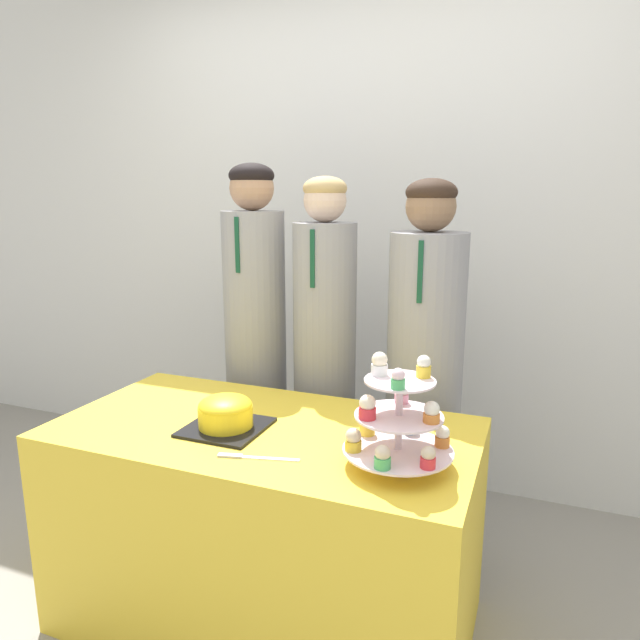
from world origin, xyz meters
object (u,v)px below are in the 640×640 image
(student_1, at_px, (325,371))
(student_2, at_px, (424,386))
(round_cake, at_px, (226,413))
(cake_knife, at_px, (245,457))
(cupcake_stand, at_px, (397,419))
(student_0, at_px, (256,356))

(student_1, xyz_separation_m, student_2, (0.41, 0.00, -0.01))
(round_cake, bearing_deg, student_1, 81.20)
(cake_knife, height_order, cupcake_stand, cupcake_stand)
(cupcake_stand, bearing_deg, student_2, 94.96)
(round_cake, height_order, student_0, student_0)
(cupcake_stand, height_order, student_1, student_1)
(cake_knife, distance_m, student_2, 0.87)
(cupcake_stand, distance_m, student_1, 0.83)
(student_0, height_order, student_2, student_0)
(cupcake_stand, bearing_deg, student_0, 139.49)
(round_cake, bearing_deg, student_2, 50.89)
(cupcake_stand, bearing_deg, round_cake, 175.15)
(cupcake_stand, xyz_separation_m, student_1, (-0.47, 0.68, -0.12))
(cupcake_stand, relative_size, student_0, 0.20)
(cake_knife, xyz_separation_m, student_0, (-0.38, 0.79, 0.05))
(cake_knife, height_order, student_2, student_2)
(round_cake, relative_size, student_2, 0.16)
(round_cake, height_order, student_2, student_2)
(cupcake_stand, bearing_deg, student_1, 124.91)
(cupcake_stand, relative_size, student_2, 0.21)
(student_1, bearing_deg, cupcake_stand, -55.09)
(round_cake, distance_m, student_2, 0.81)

